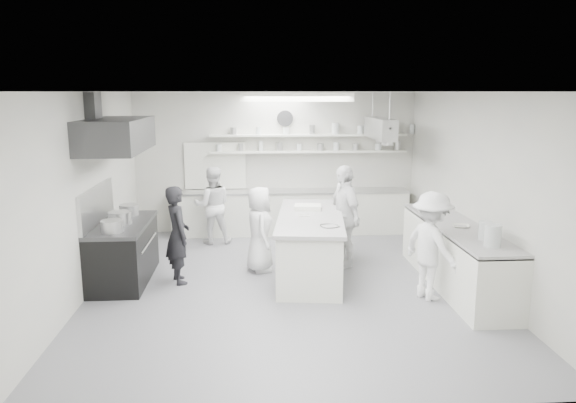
{
  "coord_description": "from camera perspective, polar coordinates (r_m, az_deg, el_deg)",
  "views": [
    {
      "loc": [
        -0.54,
        -8.15,
        2.99
      ],
      "look_at": [
        0.07,
        0.6,
        1.23
      ],
      "focal_mm": 33.85,
      "sensor_mm": 36.0,
      "label": 1
    }
  ],
  "objects": [
    {
      "name": "light_fixture_rear",
      "position": [
        9.96,
        -0.88,
        11.09
      ],
      "size": [
        1.3,
        0.25,
        0.1
      ],
      "primitive_type": "cube",
      "color": "white",
      "rests_on": "ceiling"
    },
    {
      "name": "cook_back",
      "position": [
        10.95,
        -7.94,
        -0.4
      ],
      "size": [
        0.8,
        0.65,
        1.55
      ],
      "primitive_type": "imported",
      "rotation": [
        0.0,
        0.0,
        -3.06
      ],
      "color": "white",
      "rests_on": "floor"
    },
    {
      "name": "wall_front",
      "position": [
        4.91,
        2.53,
        -6.32
      ],
      "size": [
        6.0,
        0.04,
        3.0
      ],
      "primitive_type": "cube",
      "color": "beige",
      "rests_on": "floor"
    },
    {
      "name": "bowl_island_a",
      "position": [
        8.22,
        4.39,
        -2.72
      ],
      "size": [
        0.37,
        0.37,
        0.07
      ],
      "primitive_type": "imported",
      "rotation": [
        0.0,
        0.0,
        0.41
      ],
      "color": "#B9B9BA",
      "rests_on": "prep_island"
    },
    {
      "name": "pot_rack",
      "position": [
        10.87,
        9.64,
        7.58
      ],
      "size": [
        0.3,
        1.6,
        0.4
      ],
      "primitive_type": "cube",
      "color": "#B9B9BA",
      "rests_on": "ceiling"
    },
    {
      "name": "wall_clock",
      "position": [
        11.64,
        -0.32,
        8.72
      ],
      "size": [
        0.32,
        0.05,
        0.32
      ],
      "primitive_type": "cylinder",
      "rotation": [
        1.57,
        0.0,
        0.0
      ],
      "color": "silver",
      "rests_on": "wall_back"
    },
    {
      "name": "bowl_right",
      "position": [
        8.72,
        17.7,
        -2.56
      ],
      "size": [
        0.34,
        0.34,
        0.06
      ],
      "primitive_type": "imported",
      "rotation": [
        0.0,
        0.0,
        -0.39
      ],
      "color": "white",
      "rests_on": "right_counter"
    },
    {
      "name": "shelf_lower",
      "position": [
        11.65,
        2.18,
        5.26
      ],
      "size": [
        4.2,
        0.26,
        0.04
      ],
      "primitive_type": "cube",
      "color": "white",
      "rests_on": "wall_back"
    },
    {
      "name": "stove",
      "position": [
        9.15,
        -16.88,
        -5.24
      ],
      "size": [
        0.8,
        1.8,
        0.9
      ],
      "primitive_type": "cube",
      "color": "black",
      "rests_on": "floor"
    },
    {
      "name": "wall_back",
      "position": [
        11.76,
        -1.3,
        4.1
      ],
      "size": [
        6.0,
        0.04,
        3.0
      ],
      "primitive_type": "cube",
      "color": "beige",
      "rests_on": "floor"
    },
    {
      "name": "cook_right",
      "position": [
        8.18,
        14.85,
        -4.55
      ],
      "size": [
        0.96,
        1.18,
        1.6
      ],
      "primitive_type": "imported",
      "rotation": [
        0.0,
        0.0,
        1.99
      ],
      "color": "white",
      "rests_on": "floor"
    },
    {
      "name": "stove_pot",
      "position": [
        8.92,
        -17.23,
        -1.81
      ],
      "size": [
        0.35,
        0.35,
        0.25
      ],
      "primitive_type": "cylinder",
      "color": "#B9B9BA",
      "rests_on": "stove"
    },
    {
      "name": "cook_island_left",
      "position": [
        9.19,
        -3.0,
        -2.92
      ],
      "size": [
        0.55,
        0.76,
        1.45
      ],
      "primitive_type": "imported",
      "rotation": [
        0.0,
        0.0,
        1.71
      ],
      "color": "white",
      "rests_on": "floor"
    },
    {
      "name": "floor",
      "position": [
        8.7,
        -0.17,
        -8.8
      ],
      "size": [
        6.0,
        7.0,
        0.02
      ],
      "primitive_type": "cube",
      "color": "gray",
      "rests_on": "ground"
    },
    {
      "name": "cook_island_right",
      "position": [
        9.45,
        5.89,
        -1.53
      ],
      "size": [
        0.69,
        1.12,
        1.78
      ],
      "primitive_type": "imported",
      "rotation": [
        0.0,
        0.0,
        -1.31
      ],
      "color": "white",
      "rests_on": "floor"
    },
    {
      "name": "prep_island",
      "position": [
        9.06,
        2.36,
        -4.72
      ],
      "size": [
        1.27,
        2.7,
        0.96
      ],
      "primitive_type": "cube",
      "rotation": [
        0.0,
        0.0,
        -0.12
      ],
      "color": "white",
      "rests_on": "floor"
    },
    {
      "name": "exhaust_hood",
      "position": [
        8.82,
        -17.6,
        6.68
      ],
      "size": [
        0.85,
        2.0,
        0.5
      ],
      "primitive_type": "cube",
      "color": "#3D3D3F",
      "rests_on": "wall_left"
    },
    {
      "name": "wall_right",
      "position": [
        9.01,
        19.24,
        1.21
      ],
      "size": [
        0.04,
        7.0,
        3.0
      ],
      "primitive_type": "cube",
      "color": "beige",
      "rests_on": "floor"
    },
    {
      "name": "shelf_upper",
      "position": [
        11.62,
        2.19,
        6.98
      ],
      "size": [
        4.2,
        0.26,
        0.04
      ],
      "primitive_type": "cube",
      "color": "white",
      "rests_on": "wall_back"
    },
    {
      "name": "cook_stove",
      "position": [
        8.77,
        -11.52,
        -3.44
      ],
      "size": [
        0.55,
        0.67,
        1.56
      ],
      "primitive_type": "imported",
      "rotation": [
        0.0,
        0.0,
        1.93
      ],
      "color": "black",
      "rests_on": "floor"
    },
    {
      "name": "light_fixture_front",
      "position": [
        6.37,
        0.9,
        10.91
      ],
      "size": [
        1.3,
        0.25,
        0.1
      ],
      "primitive_type": "cube",
      "color": "white",
      "rests_on": "ceiling"
    },
    {
      "name": "bowl_island_b",
      "position": [
        8.89,
        1.72,
        -1.63
      ],
      "size": [
        0.26,
        0.26,
        0.06
      ],
      "primitive_type": "imported",
      "rotation": [
        0.0,
        0.0,
        -0.42
      ],
      "color": "white",
      "rests_on": "prep_island"
    },
    {
      "name": "back_counter",
      "position": [
        11.66,
        0.26,
        -1.15
      ],
      "size": [
        5.0,
        0.6,
        0.92
      ],
      "primitive_type": "cube",
      "color": "white",
      "rests_on": "floor"
    },
    {
      "name": "ceiling",
      "position": [
        8.17,
        -0.19,
        11.51
      ],
      "size": [
        6.0,
        7.0,
        0.02
      ],
      "primitive_type": "cube",
      "color": "silver",
      "rests_on": "wall_back"
    },
    {
      "name": "wall_left",
      "position": [
        8.64,
        -20.45,
        0.72
      ],
      "size": [
        0.04,
        7.0,
        3.0
      ],
      "primitive_type": "cube",
      "color": "beige",
      "rests_on": "floor"
    },
    {
      "name": "pass_through_window",
      "position": [
        11.75,
        -7.65,
        3.75
      ],
      "size": [
        1.3,
        0.04,
        1.0
      ],
      "primitive_type": "cube",
      "color": "black",
      "rests_on": "wall_back"
    },
    {
      "name": "right_counter",
      "position": [
        8.93,
        17.23,
        -5.55
      ],
      "size": [
        0.74,
        3.3,
        0.94
      ],
      "primitive_type": "cube",
      "color": "white",
      "rests_on": "floor"
    }
  ]
}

